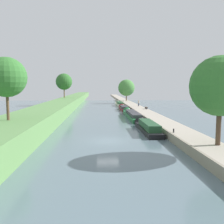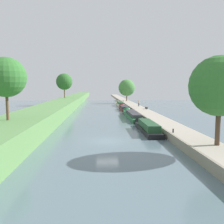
{
  "view_description": "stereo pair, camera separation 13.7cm",
  "coord_description": "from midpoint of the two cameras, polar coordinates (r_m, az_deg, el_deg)",
  "views": [
    {
      "loc": [
        -1.07,
        -26.72,
        6.2
      ],
      "look_at": [
        1.73,
        21.56,
        1.0
      ],
      "focal_mm": 38.27,
      "sensor_mm": 36.0,
      "label": 1
    },
    {
      "loc": [
        -0.94,
        -26.73,
        6.2
      ],
      "look_at": [
        1.73,
        21.56,
        1.0
      ],
      "focal_mm": 38.27,
      "sensor_mm": 36.0,
      "label": 2
    }
  ],
  "objects": [
    {
      "name": "ground_plane",
      "position": [
        27.45,
        -0.98,
        -6.91
      ],
      "size": [
        160.0,
        160.0,
        0.0
      ],
      "primitive_type": "plane",
      "color": "slate"
    },
    {
      "name": "left_grassy_bank",
      "position": [
        28.82,
        -22.58,
        -4.3
      ],
      "size": [
        6.62,
        260.0,
        2.43
      ],
      "color": "#5B894C",
      "rests_on": "ground_plane"
    },
    {
      "name": "right_towpath",
      "position": [
        29.1,
        17.04,
        -5.52
      ],
      "size": [
        3.39,
        260.0,
        0.91
      ],
      "color": "#A89E8E",
      "rests_on": "ground_plane"
    },
    {
      "name": "stone_quay",
      "position": [
        28.52,
        13.59,
        -5.6
      ],
      "size": [
        0.25,
        260.0,
        0.96
      ],
      "color": "gray",
      "rests_on": "ground_plane"
    },
    {
      "name": "narrowboat_black",
      "position": [
        33.85,
        8.42,
        -3.51
      ],
      "size": [
        1.95,
        11.49,
        2.06
      ],
      "color": "black",
      "rests_on": "ground_plane"
    },
    {
      "name": "narrowboat_green",
      "position": [
        48.31,
        4.86,
        -0.63
      ],
      "size": [
        2.07,
        17.13,
        1.97
      ],
      "color": "#1E6033",
      "rests_on": "ground_plane"
    },
    {
      "name": "narrowboat_maroon",
      "position": [
        63.46,
        2.89,
        0.95
      ],
      "size": [
        1.93,
        10.99,
        1.83
      ],
      "color": "maroon",
      "rests_on": "ground_plane"
    },
    {
      "name": "narrowboat_cream",
      "position": [
        77.36,
        1.9,
        1.95
      ],
      "size": [
        1.82,
        13.72,
        1.82
      ],
      "color": "beige",
      "rests_on": "ground_plane"
    },
    {
      "name": "tree_rightbank_near",
      "position": [
        23.24,
        24.5,
        5.65
      ],
      "size": [
        5.39,
        5.39,
        8.02
      ],
      "color": "#4C3828",
      "rests_on": "right_towpath"
    },
    {
      "name": "tree_rightbank_midnear",
      "position": [
        88.06,
        3.58,
        5.8
      ],
      "size": [
        6.03,
        6.03,
        7.81
      ],
      "color": "brown",
      "rests_on": "right_towpath"
    },
    {
      "name": "tree_leftbank_downstream",
      "position": [
        79.72,
        -11.29,
        7.11
      ],
      "size": [
        5.3,
        5.3,
        7.95
      ],
      "color": "brown",
      "rests_on": "left_grassy_bank"
    },
    {
      "name": "tree_leftbank_upstream",
      "position": [
        28.98,
        -23.88,
        7.6
      ],
      "size": [
        4.42,
        4.42,
        7.0
      ],
      "color": "brown",
      "rests_on": "left_grassy_bank"
    },
    {
      "name": "person_walking",
      "position": [
        64.16,
        6.47,
        2.15
      ],
      "size": [
        0.34,
        0.34,
        1.66
      ],
      "color": "#282D42",
      "rests_on": "right_towpath"
    },
    {
      "name": "mooring_bollard_near",
      "position": [
        28.39,
        14.53,
        -4.34
      ],
      "size": [
        0.16,
        0.16,
        0.45
      ],
      "color": "black",
      "rests_on": "right_towpath"
    },
    {
      "name": "mooring_bollard_far",
      "position": [
        83.36,
        2.76,
        2.65
      ],
      "size": [
        0.16,
        0.16,
        0.45
      ],
      "color": "black",
      "rests_on": "right_towpath"
    },
    {
      "name": "park_bench",
      "position": [
        56.72,
        8.27,
        1.07
      ],
      "size": [
        0.44,
        1.5,
        0.47
      ],
      "color": "#333338",
      "rests_on": "right_towpath"
    }
  ]
}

